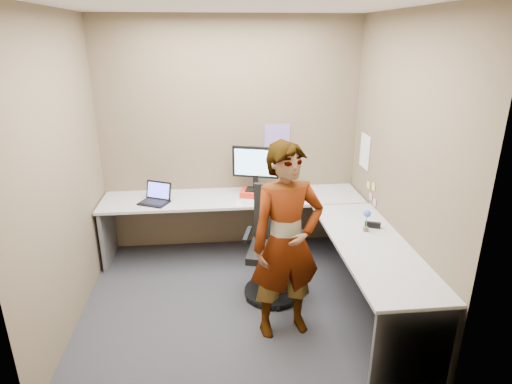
{
  "coord_description": "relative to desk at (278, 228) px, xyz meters",
  "views": [
    {
      "loc": [
        -0.2,
        -3.61,
        2.48
      ],
      "look_at": [
        0.19,
        0.25,
        1.05
      ],
      "focal_mm": 30.0,
      "sensor_mm": 36.0,
      "label": 1
    }
  ],
  "objects": [
    {
      "name": "office_chair",
      "position": [
        -0.07,
        -0.26,
        -0.14
      ],
      "size": [
        0.62,
        0.59,
        1.09
      ],
      "rotation": [
        0.0,
        0.0,
        -0.26
      ],
      "color": "black",
      "rests_on": "ground"
    },
    {
      "name": "trackball_mouse",
      "position": [
        -1.24,
        0.65,
        0.17
      ],
      "size": [
        0.12,
        0.08,
        0.07
      ],
      "color": "#B7B7BC",
      "rests_on": "desk"
    },
    {
      "name": "origami",
      "position": [
        -0.39,
        0.36,
        0.17
      ],
      "size": [
        0.1,
        0.1,
        0.06
      ],
      "primitive_type": "cone",
      "color": "white",
      "rests_on": "desk"
    },
    {
      "name": "wall_right",
      "position": [
        1.06,
        -0.39,
        0.76
      ],
      "size": [
        0.0,
        2.7,
        2.7
      ],
      "primitive_type": "plane",
      "rotation": [
        1.57,
        0.0,
        -1.57
      ],
      "color": "brown",
      "rests_on": "ground"
    },
    {
      "name": "sticky_note_a",
      "position": [
        1.05,
        0.16,
        0.36
      ],
      "size": [
        0.01,
        0.07,
        0.07
      ],
      "primitive_type": "cube",
      "color": "#F2E059",
      "rests_on": "wall_right"
    },
    {
      "name": "calendar_white",
      "position": [
        1.05,
        0.51,
        0.66
      ],
      "size": [
        0.01,
        0.28,
        0.38
      ],
      "primitive_type": "cube",
      "color": "white",
      "rests_on": "wall_right"
    },
    {
      "name": "stapler",
      "position": [
        0.86,
        -0.37,
        0.17
      ],
      "size": [
        0.15,
        0.09,
        0.05
      ],
      "primitive_type": "cube",
      "rotation": [
        0.0,
        0.0,
        -0.39
      ],
      "color": "black",
      "rests_on": "desk"
    },
    {
      "name": "person",
      "position": [
        -0.06,
        -0.85,
        0.27
      ],
      "size": [
        0.69,
        0.53,
        1.72
      ],
      "primitive_type": "imported",
      "rotation": [
        0.0,
        0.0,
        0.2
      ],
      "color": "#999399",
      "rests_on": "ground"
    },
    {
      "name": "laptop",
      "position": [
        -1.29,
        0.52,
        0.2
      ],
      "size": [
        0.38,
        0.36,
        0.22
      ],
      "rotation": [
        0.0,
        0.0,
        -0.45
      ],
      "color": "black",
      "rests_on": "desk"
    },
    {
      "name": "sticky_note_b",
      "position": [
        1.05,
        0.21,
        0.23
      ],
      "size": [
        0.01,
        0.07,
        0.07
      ],
      "primitive_type": "cube",
      "color": "pink",
      "rests_on": "wall_right"
    },
    {
      "name": "desk",
      "position": [
        0.0,
        0.0,
        0.0
      ],
      "size": [
        2.98,
        2.58,
        0.73
      ],
      "color": "#B3B3B3",
      "rests_on": "ground"
    },
    {
      "name": "wall_left",
      "position": [
        -1.94,
        -0.39,
        0.76
      ],
      "size": [
        0.0,
        2.7,
        2.7
      ],
      "primitive_type": "plane",
      "rotation": [
        1.57,
        0.0,
        1.57
      ],
      "color": "brown",
      "rests_on": "ground"
    },
    {
      "name": "sticky_note_c",
      "position": [
        1.05,
        0.09,
        0.21
      ],
      "size": [
        0.01,
        0.07,
        0.07
      ],
      "primitive_type": "cube",
      "color": "pink",
      "rests_on": "wall_right"
    },
    {
      "name": "sticky_note_d",
      "position": [
        1.05,
        0.31,
        0.33
      ],
      "size": [
        0.01,
        0.07,
        0.07
      ],
      "primitive_type": "cube",
      "color": "#F2E059",
      "rests_on": "wall_right"
    },
    {
      "name": "ceiling",
      "position": [
        -0.44,
        -0.39,
        2.11
      ],
      "size": [
        3.0,
        3.0,
        0.0
      ],
      "primitive_type": "plane",
      "rotation": [
        3.14,
        0.0,
        0.0
      ],
      "color": "white",
      "rests_on": "wall_back"
    },
    {
      "name": "ground",
      "position": [
        -0.44,
        -0.39,
        -0.59
      ],
      "size": [
        3.0,
        3.0,
        0.0
      ],
      "primitive_type": "plane",
      "color": "#2A2A30",
      "rests_on": "ground"
    },
    {
      "name": "monitor",
      "position": [
        -0.17,
        0.63,
        0.51
      ],
      "size": [
        0.52,
        0.23,
        0.51
      ],
      "rotation": [
        0.0,
        0.0,
        -0.3
      ],
      "color": "black",
      "rests_on": "paper_ream"
    },
    {
      "name": "paper_ream",
      "position": [
        -0.17,
        0.61,
        0.18
      ],
      "size": [
        0.39,
        0.33,
        0.07
      ],
      "primitive_type": "cube",
      "rotation": [
        0.0,
        0.0,
        -0.3
      ],
      "color": "red",
      "rests_on": "desk"
    },
    {
      "name": "wall_back",
      "position": [
        -0.44,
        0.91,
        0.76
      ],
      "size": [
        3.0,
        0.0,
        3.0
      ],
      "primitive_type": "plane",
      "rotation": [
        1.57,
        0.0,
        0.0
      ],
      "color": "brown",
      "rests_on": "ground"
    },
    {
      "name": "calendar_purple",
      "position": [
        0.11,
        0.9,
        0.71
      ],
      "size": [
        0.3,
        0.01,
        0.4
      ],
      "primitive_type": "cube",
      "color": "#846BB7",
      "rests_on": "wall_back"
    },
    {
      "name": "flower",
      "position": [
        0.77,
        -0.44,
        0.28
      ],
      "size": [
        0.07,
        0.07,
        0.22
      ],
      "color": "brown",
      "rests_on": "desk"
    }
  ]
}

